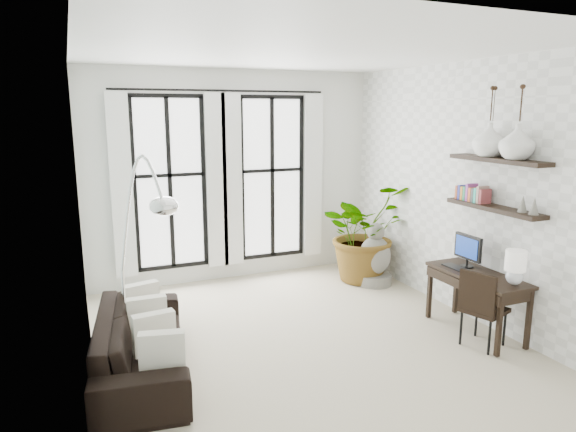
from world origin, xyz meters
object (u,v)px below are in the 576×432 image
desk (481,278)px  desk_chair (481,304)px  buddha (375,259)px  sofa (141,343)px  plant (364,232)px  arc_lamp (141,209)px

desk → desk_chair: 0.39m
buddha → sofa: bearing=-159.0°
desk_chair → plant: bearing=70.6°
desk_chair → buddha: size_ratio=0.93×
sofa → arc_lamp: arc_lamp is taller
sofa → buddha: 3.87m
sofa → buddha: buddha is taller
sofa → plant: 3.96m
plant → buddha: (0.04, -0.26, -0.37)m
sofa → desk: bearing=-91.7°
desk → plant: bearing=94.3°
desk → arc_lamp: (-3.64, 0.87, 0.93)m
plant → arc_lamp: bearing=-157.9°
arc_lamp → plant: bearing=22.1°
sofa → desk_chair: bearing=-96.3°
desk → desk_chair: desk is taller
sofa → desk_chair: desk_chair is taller
arc_lamp → buddha: bearing=18.1°
plant → desk: plant is taller
plant → buddha: bearing=-80.7°
plant → sofa: bearing=-155.2°
desk → arc_lamp: size_ratio=0.57×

